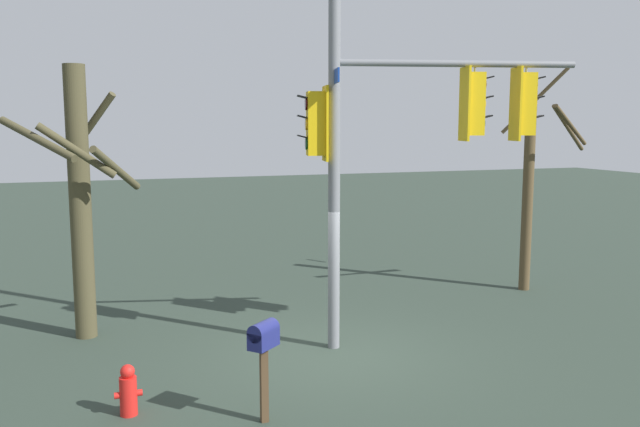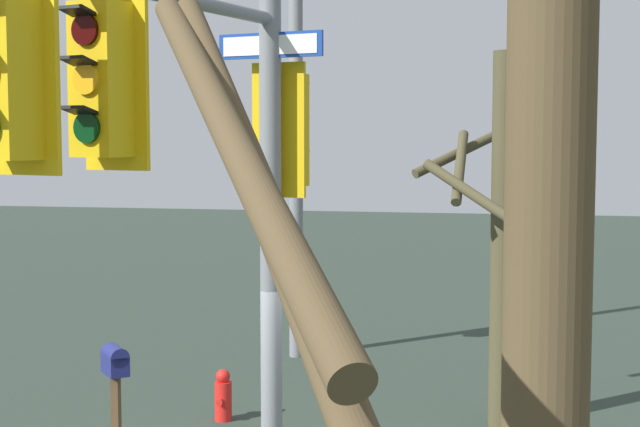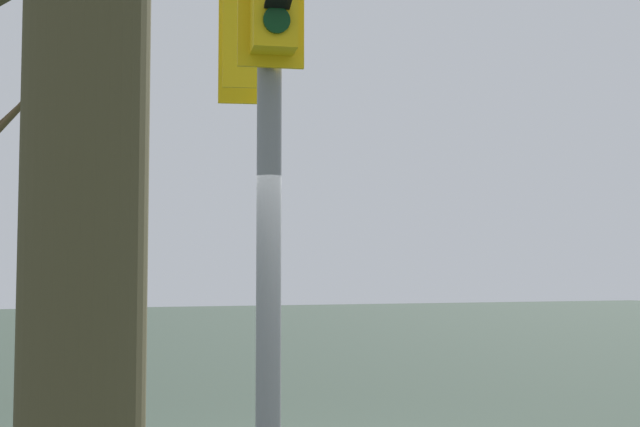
{
  "view_description": "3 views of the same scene",
  "coord_description": "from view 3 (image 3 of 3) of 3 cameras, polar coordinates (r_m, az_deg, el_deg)",
  "views": [
    {
      "loc": [
        3.99,
        10.37,
        4.03
      ],
      "look_at": [
        0.16,
        -0.25,
        2.5
      ],
      "focal_mm": 36.95,
      "sensor_mm": 36.0,
      "label": 1
    },
    {
      "loc": [
        -8.94,
        -2.7,
        3.99
      ],
      "look_at": [
        -0.36,
        -0.94,
        3.27
      ],
      "focal_mm": 53.21,
      "sensor_mm": 36.0,
      "label": 2
    },
    {
      "loc": [
        6.94,
        -3.05,
        1.66
      ],
      "look_at": [
        -0.32,
        0.11,
        2.2
      ],
      "focal_mm": 50.52,
      "sensor_mm": 36.0,
      "label": 3
    }
  ],
  "objects": []
}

